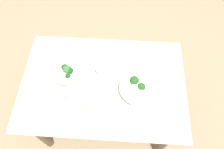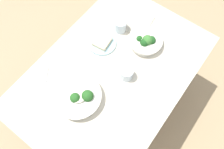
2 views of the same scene
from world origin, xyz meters
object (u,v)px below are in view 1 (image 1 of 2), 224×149
broccoli_bowl_near (67,73)px  napkin_folded_upper (50,89)px  bread_side_plate (84,103)px  water_glass_side (62,96)px  broccoli_bowl_far (138,89)px  water_glass_center (101,70)px  table_knife_left (168,86)px  fork_by_near_bowl (139,124)px  fork_by_far_bowl (35,115)px

broccoli_bowl_near → napkin_folded_upper: (0.11, 0.13, -0.03)m
bread_side_plate → broccoli_bowl_near: bearing=-54.2°
bread_side_plate → water_glass_side: 0.16m
broccoli_bowl_far → water_glass_center: size_ratio=3.46×
water_glass_side → table_knife_left: (-0.76, -0.14, -0.04)m
water_glass_side → fork_by_near_bowl: water_glass_side is taller
broccoli_bowl_near → fork_by_far_bowl: bearing=63.1°
broccoli_bowl_near → fork_by_near_bowl: 0.65m
broccoli_bowl_near → water_glass_center: bearing=-172.6°
water_glass_center → table_knife_left: 0.51m
water_glass_side → table_knife_left: bearing=-169.4°
fork_by_near_bowl → table_knife_left: 0.37m
water_glass_center → water_glass_side: bearing=41.9°
broccoli_bowl_near → water_glass_center: broccoli_bowl_near is taller
bread_side_plate → fork_by_far_bowl: bread_side_plate is taller
fork_by_near_bowl → broccoli_bowl_near: bearing=111.8°
fork_by_far_bowl → fork_by_near_bowl: same height
broccoli_bowl_far → napkin_folded_upper: broccoli_bowl_far is taller
fork_by_far_bowl → table_knife_left: 0.97m
broccoli_bowl_near → table_knife_left: size_ratio=1.03×
bread_side_plate → fork_by_near_bowl: bread_side_plate is taller
broccoli_bowl_near → bread_side_plate: (-0.16, 0.22, -0.02)m
napkin_folded_upper → water_glass_side: bearing=150.3°
fork_by_far_bowl → fork_by_near_bowl: bearing=88.4°
napkin_folded_upper → fork_by_near_bowl: bearing=161.4°
fork_by_far_bowl → fork_by_near_bowl: 0.72m
fork_by_near_bowl → napkin_folded_upper: 0.69m
fork_by_far_bowl → napkin_folded_upper: (-0.06, -0.20, 0.00)m
bread_side_plate → napkin_folded_upper: bread_side_plate is taller
broccoli_bowl_far → napkin_folded_upper: (0.65, 0.03, -0.03)m
broccoli_bowl_near → water_glass_side: 0.19m
table_knife_left → napkin_folded_upper: (0.87, 0.08, 0.00)m
water_glass_side → napkin_folded_upper: size_ratio=0.43×
water_glass_center → broccoli_bowl_near: bearing=7.4°
broccoli_bowl_far → table_knife_left: bearing=-167.7°
bread_side_plate → fork_by_far_bowl: bearing=18.4°
bread_side_plate → table_knife_left: 0.63m
water_glass_side → fork_by_far_bowl: (0.17, 0.14, -0.04)m
fork_by_near_bowl → table_knife_left: (-0.22, -0.30, -0.00)m
broccoli_bowl_far → water_glass_side: (0.53, 0.09, 0.01)m
bread_side_plate → napkin_folded_upper: size_ratio=0.93×
fork_by_near_bowl → napkin_folded_upper: bearing=125.9°
table_knife_left → fork_by_near_bowl: bearing=-68.2°
napkin_folded_upper → broccoli_bowl_near: bearing=-130.8°
broccoli_bowl_far → bread_side_plate: (0.38, 0.12, -0.02)m
fork_by_near_bowl → water_glass_side: bearing=128.5°
water_glass_center → fork_by_near_bowl: 0.48m
fork_by_far_bowl → water_glass_center: bearing=130.6°
water_glass_side → napkin_folded_upper: water_glass_side is taller
broccoli_bowl_far → napkin_folded_upper: size_ratio=1.39×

